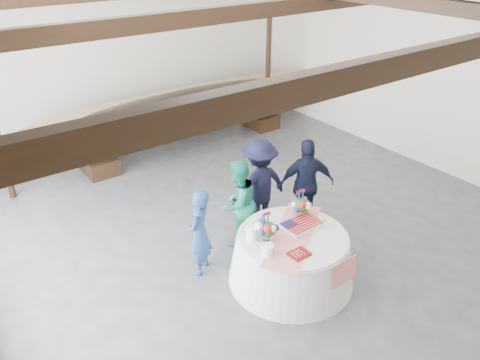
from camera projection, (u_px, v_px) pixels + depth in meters
floor at (269, 236)px, 8.75m from camera, size 10.00×12.00×0.01m
wall_back at (123, 54)px, 11.93m from camera, size 10.00×0.02×4.50m
wall_right at (448, 74)px, 10.27m from camera, size 0.02×12.00×4.50m
pavilion_structure at (246, 6)px, 7.38m from camera, size 9.80×11.76×4.50m
longboat_display at (187, 112)px, 11.85m from camera, size 8.06×1.61×1.51m
banquet_table at (292, 258)px, 7.49m from camera, size 2.03×2.03×0.87m
tabletop_items at (286, 222)px, 7.34m from camera, size 1.84×1.54×0.40m
guest_woman_blue at (199, 233)px, 7.53m from camera, size 0.66×0.63×1.52m
guest_woman_teal at (238, 203)px, 8.23m from camera, size 0.92×0.80×1.63m
guest_man_left at (259, 185)px, 8.62m from camera, size 1.19×0.70×1.81m
guest_man_right at (306, 184)px, 8.69m from camera, size 1.13×0.88×1.79m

